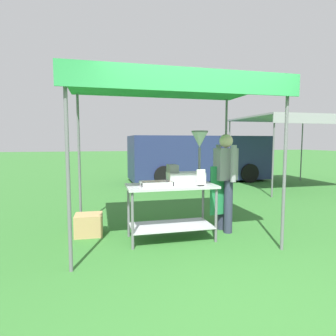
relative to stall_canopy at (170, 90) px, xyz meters
The scene contains 10 objects.
ground_plane 5.06m from the stall_canopy, 87.23° to the left, with size 70.00×70.00×0.00m, color #33702D.
stall_canopy is the anchor object (origin of this frame).
donut_cart 1.65m from the stall_canopy, 90.00° to the right, with size 1.33×0.64×0.84m.
donut_tray 1.42m from the stall_canopy, 144.60° to the right, with size 0.47×0.27×0.07m.
donut_fryer 1.16m from the stall_canopy, 10.24° to the right, with size 0.63×0.28×0.81m.
menu_sign 1.40m from the stall_canopy, 36.92° to the right, with size 0.13×0.05×0.24m.
vendor 1.66m from the stall_canopy, ahead, with size 0.46×0.54×1.61m.
supply_crate 2.45m from the stall_canopy, 162.44° to the left, with size 0.44×0.38×0.34m.
van_navy 6.65m from the stall_canopy, 66.11° to the left, with size 5.21×2.19×1.69m.
neighbour_tent 6.15m from the stall_canopy, 36.71° to the left, with size 3.19×2.81×2.25m.
Camera 1 is at (-1.26, -2.68, 1.49)m, focal length 30.13 mm.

